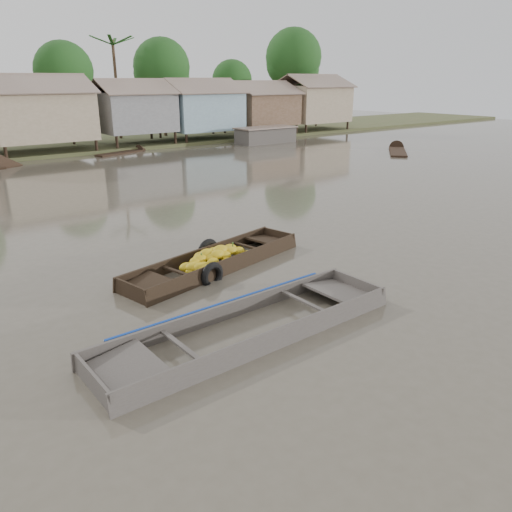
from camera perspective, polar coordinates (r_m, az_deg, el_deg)
ground at (r=11.96m, az=5.20°, el=-5.40°), size 120.00×120.00×0.00m
riverbank at (r=41.14m, az=-23.81°, el=15.29°), size 120.00×12.47×10.22m
banana_boat at (r=14.08m, az=-4.90°, el=-0.66°), size 6.07×2.61×0.85m
viewer_boat at (r=10.57m, az=-0.73°, el=-8.58°), size 6.85×1.87×0.55m
distant_boats at (r=37.20m, az=-8.58°, el=12.06°), size 45.60×14.64×1.38m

